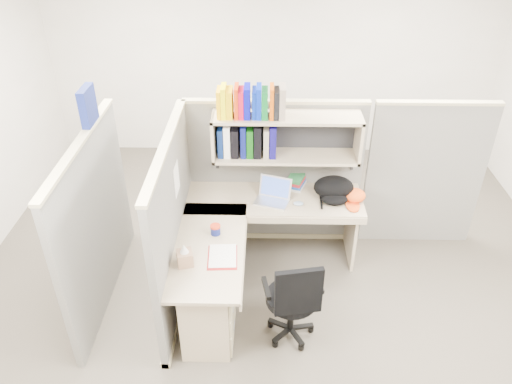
{
  "coord_description": "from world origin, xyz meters",
  "views": [
    {
      "loc": [
        -0.1,
        -3.55,
        3.45
      ],
      "look_at": [
        -0.18,
        0.25,
        1.01
      ],
      "focal_mm": 35.0,
      "sensor_mm": 36.0,
      "label": 1
    }
  ],
  "objects_px": {
    "snack_canister": "(215,230)",
    "task_chair": "(292,312)",
    "desk": "(228,279)",
    "laptop": "(272,192)",
    "backpack": "(334,190)"
  },
  "relations": [
    {
      "from": "desk",
      "to": "task_chair",
      "type": "bearing_deg",
      "value": -25.69
    },
    {
      "from": "backpack",
      "to": "snack_canister",
      "type": "height_order",
      "value": "backpack"
    },
    {
      "from": "backpack",
      "to": "snack_canister",
      "type": "bearing_deg",
      "value": -134.51
    },
    {
      "from": "backpack",
      "to": "laptop",
      "type": "bearing_deg",
      "value": -156.94
    },
    {
      "from": "laptop",
      "to": "snack_canister",
      "type": "bearing_deg",
      "value": -115.92
    },
    {
      "from": "desk",
      "to": "laptop",
      "type": "relative_size",
      "value": 5.44
    },
    {
      "from": "desk",
      "to": "snack_canister",
      "type": "bearing_deg",
      "value": 114.72
    },
    {
      "from": "snack_canister",
      "to": "task_chair",
      "type": "distance_m",
      "value": 0.97
    },
    {
      "from": "desk",
      "to": "task_chair",
      "type": "height_order",
      "value": "task_chair"
    },
    {
      "from": "desk",
      "to": "backpack",
      "type": "bearing_deg",
      "value": 40.15
    },
    {
      "from": "backpack",
      "to": "snack_canister",
      "type": "distance_m",
      "value": 1.25
    },
    {
      "from": "laptop",
      "to": "snack_canister",
      "type": "xyz_separation_m",
      "value": [
        -0.5,
        -0.52,
        -0.07
      ]
    },
    {
      "from": "snack_canister",
      "to": "laptop",
      "type": "bearing_deg",
      "value": 45.72
    },
    {
      "from": "task_chair",
      "to": "desk",
      "type": "bearing_deg",
      "value": 154.31
    },
    {
      "from": "snack_canister",
      "to": "task_chair",
      "type": "relative_size",
      "value": 0.1
    }
  ]
}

